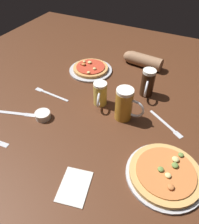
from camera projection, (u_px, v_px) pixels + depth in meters
ground_plane at (100, 117)px, 1.14m from camera, size 2.40×2.40×0.03m
pizza_plate_near at (165, 174)px, 0.86m from camera, size 0.31×0.31×0.05m
pizza_plate_far at (91, 69)px, 1.44m from camera, size 0.28×0.28×0.05m
beer_mug_dark at (100, 94)px, 1.16m from camera, size 0.07×0.12×0.13m
beer_mug_amber at (125, 105)px, 1.06m from camera, size 0.15×0.09×0.18m
beer_mug_pale at (148, 83)px, 1.21m from camera, size 0.07×0.13×0.16m
ramekin_sauce at (43, 115)px, 1.11m from camera, size 0.08×0.08×0.03m
napkin_folded at (74, 186)px, 0.83m from camera, size 0.14×0.17×0.01m
fork_left at (51, 94)px, 1.26m from camera, size 0.24×0.04×0.01m
fork_spare at (166, 124)px, 1.08m from camera, size 0.19×0.13×0.01m
knife_spare at (17, 113)px, 1.14m from camera, size 0.21×0.08×0.01m
diner_arm at (141, 60)px, 1.47m from camera, size 0.28×0.11×0.09m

